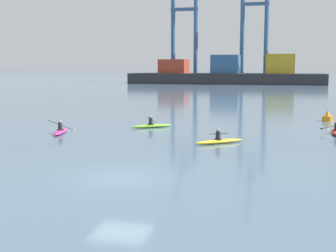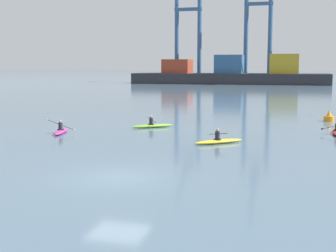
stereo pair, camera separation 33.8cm
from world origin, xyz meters
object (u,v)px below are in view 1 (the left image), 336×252
at_px(container_barge, 227,74).
at_px(kayak_yellow, 219,141).
at_px(kayak_lime, 152,125).
at_px(gantry_crane_west, 184,24).
at_px(channel_buoy, 328,117).
at_px(kayak_magenta, 61,131).
at_px(kayak_red, 336,131).
at_px(gantry_crane_west_mid, 254,18).

xyz_separation_m(container_barge, kayak_yellow, (10.22, -93.88, -2.34)).
relative_size(container_barge, kayak_lime, 16.28).
height_order(gantry_crane_west, kayak_yellow, gantry_crane_west).
xyz_separation_m(channel_buoy, kayak_magenta, (-19.38, -12.36, -0.19)).
bearing_deg(container_barge, kayak_red, -78.52).
bearing_deg(kayak_lime, gantry_crane_west, 100.22).
bearing_deg(kayak_lime, kayak_yellow, -45.67).
bearing_deg(kayak_magenta, channel_buoy, 32.53).
relative_size(gantry_crane_west, kayak_red, 9.28).
bearing_deg(kayak_yellow, gantry_crane_west, 102.91).
relative_size(channel_buoy, kayak_yellow, 0.33).
bearing_deg(kayak_magenta, kayak_red, 12.81).
bearing_deg(channel_buoy, kayak_red, -90.63).
distance_m(container_barge, kayak_lime, 87.72).
bearing_deg(container_barge, gantry_crane_west, 147.21).
distance_m(container_barge, kayak_yellow, 94.47).
distance_m(gantry_crane_west_mid, kayak_magenta, 102.24).
height_order(gantry_crane_west_mid, kayak_magenta, gantry_crane_west_mid).
bearing_deg(kayak_magenta, kayak_lime, 39.55).
xyz_separation_m(kayak_yellow, kayak_magenta, (-11.68, 1.71, 0.00)).
bearing_deg(channel_buoy, kayak_magenta, -147.47).
relative_size(channel_buoy, kayak_red, 0.29).
height_order(gantry_crane_west, channel_buoy, gantry_crane_west).
xyz_separation_m(gantry_crane_west_mid, channel_buoy, (11.77, -88.11, -17.19)).
xyz_separation_m(channel_buoy, kayak_yellow, (-7.69, -14.07, -0.19)).
height_order(gantry_crane_west, kayak_lime, gantry_crane_west).
relative_size(container_barge, kayak_yellow, 16.65).
xyz_separation_m(gantry_crane_west_mid, kayak_red, (11.68, -96.08, -17.38)).
bearing_deg(channel_buoy, gantry_crane_west_mid, 97.61).
height_order(kayak_yellow, kayak_lime, same).
distance_m(kayak_yellow, kayak_red, 9.75).
distance_m(kayak_yellow, kayak_lime, 8.79).
distance_m(channel_buoy, kayak_yellow, 16.04).
relative_size(channel_buoy, kayak_lime, 0.33).
height_order(channel_buoy, kayak_yellow, channel_buoy).
bearing_deg(kayak_yellow, channel_buoy, 61.34).
distance_m(container_barge, gantry_crane_west, 20.98).
relative_size(gantry_crane_west, gantry_crane_west_mid, 0.86).
bearing_deg(kayak_yellow, kayak_lime, 134.33).
relative_size(gantry_crane_west, kayak_yellow, 10.56).
relative_size(gantry_crane_west_mid, kayak_magenta, 10.70).
distance_m(channel_buoy, kayak_magenta, 22.98).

